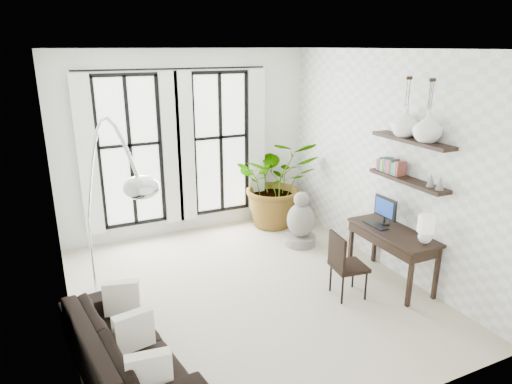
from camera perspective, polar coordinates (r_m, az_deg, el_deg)
floor at (r=6.45m, az=-1.15°, el=-12.29°), size 5.00×5.00×0.00m
ceiling at (r=5.58m, az=-1.36°, el=17.44°), size 5.00×5.00×0.00m
wall_left at (r=5.36m, az=-23.80°, el=-1.55°), size 0.00×5.00×5.00m
wall_right at (r=7.01m, az=15.83°, el=3.64°), size 0.00×5.00×5.00m
wall_back at (r=8.10m, az=-8.53°, el=5.97°), size 4.50×0.00×4.50m
windows at (r=7.99m, az=-9.74°, el=5.45°), size 3.26×0.13×2.65m
wall_shelves at (r=6.46m, az=18.38°, el=3.40°), size 0.25×1.30×0.60m
sofa at (r=5.05m, az=-16.03°, el=-18.31°), size 1.15×2.26×0.63m
throw_pillows at (r=4.96m, az=-15.04°, el=-16.38°), size 0.40×1.52×0.40m
plant at (r=8.42m, az=2.57°, el=1.25°), size 1.85×1.72×1.67m
desk at (r=6.60m, az=17.00°, el=-5.26°), size 0.57×1.34×1.18m
desk_chair at (r=6.20m, az=10.91°, el=-8.52°), size 0.49×0.49×0.91m
arc_lamp at (r=5.13m, az=-18.12°, el=2.75°), size 0.76×1.97×2.56m
buddha at (r=7.72m, az=5.61°, el=-3.85°), size 0.52×0.52×0.94m
vase_a at (r=6.16m, az=20.71°, el=7.62°), size 0.37×0.37×0.38m
vase_b at (r=6.44m, az=18.17°, el=8.28°), size 0.37×0.37×0.38m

